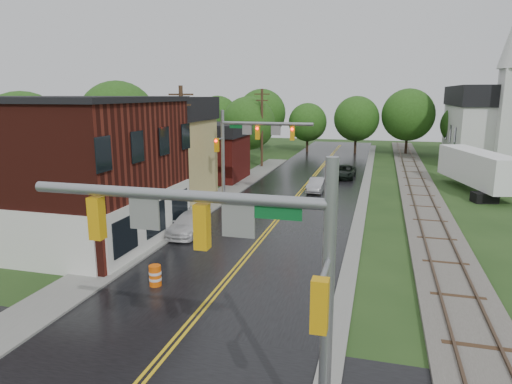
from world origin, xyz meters
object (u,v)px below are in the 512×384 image
at_px(traffic_signal_far, 248,139).
at_px(utility_pole_c, 262,127).
at_px(tree_left_e, 249,125).
at_px(sedan_silver, 317,185).
at_px(church, 499,116).
at_px(traffic_signal_near, 234,252).
at_px(tree_left_b, 119,123).
at_px(suv_dark, 344,172).
at_px(pickup_white, 189,224).
at_px(semi_trailer, 477,168).
at_px(construction_barrel, 155,276).
at_px(tree_left_c, 191,130).
at_px(utility_pole_b, 183,148).
at_px(tree_left_a, 25,138).
at_px(brick_building, 44,168).

distance_m(traffic_signal_far, utility_pole_c, 17.33).
xyz_separation_m(tree_left_e, sedan_silver, (10.19, -13.96, -4.20)).
distance_m(church, tree_left_e, 29.91).
distance_m(church, traffic_signal_near, 54.32).
bearing_deg(utility_pole_c, tree_left_b, -132.39).
height_order(utility_pole_c, suv_dark, utility_pole_c).
bearing_deg(tree_left_e, tree_left_b, -122.74).
height_order(suv_dark, pickup_white, suv_dark).
bearing_deg(semi_trailer, church, 73.80).
xyz_separation_m(traffic_signal_near, construction_barrel, (-6.35, 8.00, -4.49)).
bearing_deg(church, traffic_signal_far, -131.27).
bearing_deg(sedan_silver, tree_left_c, 155.40).
distance_m(tree_left_b, construction_barrel, 27.04).
height_order(church, utility_pole_b, church).
distance_m(church, tree_left_a, 51.01).
xyz_separation_m(tree_left_b, sedan_silver, (19.19, 0.04, -5.11)).
height_order(tree_left_b, tree_left_e, tree_left_b).
relative_size(church, tree_left_c, 2.61).
xyz_separation_m(traffic_signal_far, tree_left_b, (-14.38, 4.90, 0.74)).
distance_m(tree_left_e, suv_dark, 14.23).
bearing_deg(tree_left_e, brick_building, -96.71).
relative_size(suv_dark, pickup_white, 1.07).
height_order(traffic_signal_far, tree_left_e, tree_left_e).
relative_size(tree_left_b, suv_dark, 2.09).
distance_m(utility_pole_c, construction_barrel, 34.49).
distance_m(utility_pole_c, tree_left_b, 16.42).
distance_m(brick_building, utility_pole_c, 29.56).
xyz_separation_m(semi_trailer, construction_barrel, (-17.60, -25.55, -1.66)).
relative_size(traffic_signal_far, suv_dark, 1.58).
bearing_deg(traffic_signal_near, tree_left_e, 105.68).
xyz_separation_m(traffic_signal_far, suv_dark, (6.54, 12.33, -4.33)).
bearing_deg(traffic_signal_near, tree_left_c, 114.56).
distance_m(traffic_signal_near, construction_barrel, 11.16).
distance_m(tree_left_c, construction_barrel, 32.10).
height_order(brick_building, tree_left_c, brick_building).
distance_m(tree_left_c, semi_trailer, 28.99).
bearing_deg(pickup_white, suv_dark, 69.25).
relative_size(utility_pole_c, sedan_silver, 2.42).
distance_m(tree_left_a, suv_dark, 29.15).
xyz_separation_m(utility_pole_b, suv_dark, (9.88, 17.33, -4.07)).
xyz_separation_m(tree_left_a, semi_trailer, (34.56, 13.65, -2.97)).
bearing_deg(suv_dark, traffic_signal_near, -87.20).
bearing_deg(church, utility_pole_c, -160.03).
bearing_deg(construction_barrel, tree_left_c, 110.14).
xyz_separation_m(tree_left_e, suv_dark, (11.92, -6.56, -4.17)).
distance_m(tree_left_a, tree_left_b, 10.22).
height_order(tree_left_a, tree_left_c, tree_left_a).
bearing_deg(tree_left_c, suv_dark, -1.91).
xyz_separation_m(utility_pole_b, tree_left_c, (-7.05, 17.90, -0.21)).
xyz_separation_m(tree_left_c, suv_dark, (16.92, -0.56, -3.87)).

